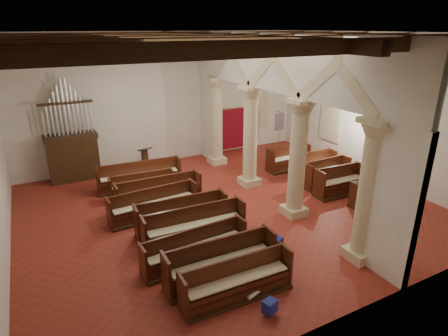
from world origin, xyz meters
TOP-DOWN VIEW (x-y plane):
  - floor at (0.00, 0.00)m, footprint 14.00×14.00m
  - ceiling at (0.00, 0.00)m, footprint 14.00×14.00m
  - wall_back at (0.00, 6.00)m, footprint 14.00×0.02m
  - wall_front at (0.00, -6.00)m, footprint 14.00×0.02m
  - wall_right at (7.00, 0.00)m, footprint 0.02×12.00m
  - ceiling_beams at (0.00, 0.00)m, footprint 13.80×11.80m
  - arcade at (1.80, 0.00)m, footprint 0.90×11.90m
  - window_right_a at (6.98, -1.50)m, footprint 0.03×1.00m
  - window_right_b at (6.98, 2.50)m, footprint 0.03×1.00m
  - window_back at (5.00, 5.98)m, footprint 1.00×0.03m
  - pipe_organ at (-4.50, 5.50)m, footprint 2.10×0.85m
  - lectern at (-1.66, 4.69)m, footprint 0.58×0.60m
  - dossal_curtain at (3.50, 5.92)m, footprint 1.80×0.07m
  - processional_banner at (5.00, 3.95)m, footprint 0.54×0.69m
  - hymnal_box_a at (-1.73, -5.19)m, footprint 0.36×0.32m
  - hymnal_box_b at (-0.07, -3.09)m, footprint 0.39×0.35m
  - hymnal_box_c at (-0.60, -0.58)m, footprint 0.41×0.38m
  - tube_heater_a at (-1.47, -4.48)m, footprint 1.00×0.41m
  - tube_heater_b at (-1.55, -2.88)m, footprint 0.96×0.34m
  - nave_pew_0 at (-2.09, -4.31)m, footprint 2.85×0.75m
  - nave_pew_1 at (-2.12, -3.53)m, footprint 2.99×0.81m
  - nave_pew_2 at (-2.40, -2.53)m, footprint 3.09×0.84m
  - nave_pew_3 at (-1.97, -1.50)m, footprint 3.20×0.90m
  - nave_pew_4 at (-2.07, -0.71)m, footprint 2.98×0.92m
  - nave_pew_5 at (-2.58, 0.60)m, footprint 3.12×0.87m
  - nave_pew_6 at (-2.17, 1.23)m, footprint 3.09×0.81m
  - nave_pew_7 at (-2.46, 2.37)m, footprint 2.50×0.80m
  - nave_pew_8 at (-2.30, 3.30)m, footprint 3.38×0.94m
  - aisle_pew_0 at (4.94, -2.18)m, footprint 2.06×0.77m
  - aisle_pew_1 at (4.42, -0.98)m, footprint 2.13×0.86m
  - aisle_pew_2 at (4.57, -0.03)m, footprint 2.20×0.85m
  - aisle_pew_3 at (4.90, 1.09)m, footprint 2.01×0.80m
  - aisle_pew_4 at (4.31, 2.17)m, footprint 2.08×0.75m

SIDE VIEW (x-z plane):
  - floor at x=0.00m, z-range 0.00..0.00m
  - tube_heater_a at x=-1.47m, z-range 0.11..0.21m
  - tube_heater_b at x=-1.55m, z-range 0.11..0.21m
  - hymnal_box_a at x=-1.73m, z-range 0.10..0.40m
  - hymnal_box_c at x=-0.60m, z-range 0.10..0.43m
  - hymnal_box_b at x=-0.07m, z-range 0.10..0.43m
  - nave_pew_7 at x=-2.46m, z-range -0.16..0.79m
  - nave_pew_2 at x=-2.40m, z-range -0.17..0.82m
  - aisle_pew_0 at x=4.94m, z-range -0.17..0.84m
  - nave_pew_5 at x=-2.58m, z-range -0.18..0.85m
  - nave_pew_0 at x=-2.09m, z-range -0.17..0.85m
  - aisle_pew_3 at x=4.90m, z-range -0.17..0.88m
  - nave_pew_8 at x=-2.30m, z-range -0.19..0.90m
  - nave_pew_3 at x=-1.97m, z-range -0.19..0.93m
  - nave_pew_4 at x=-2.07m, z-range -0.19..0.93m
  - aisle_pew_2 at x=4.57m, z-range -0.18..0.92m
  - nave_pew_6 at x=-2.17m, z-range -0.19..0.94m
  - nave_pew_1 at x=-2.12m, z-range -0.19..0.94m
  - aisle_pew_4 at x=4.31m, z-range -0.18..0.93m
  - aisle_pew_1 at x=4.42m, z-range -0.19..0.96m
  - lectern at x=-1.66m, z-range -0.11..1.16m
  - processional_banner at x=5.00m, z-range -0.39..1.98m
  - dossal_curtain at x=3.50m, z-range 0.08..2.25m
  - pipe_organ at x=-4.50m, z-range -0.83..3.57m
  - window_right_a at x=6.98m, z-range 1.10..3.30m
  - window_right_b at x=6.98m, z-range 1.10..3.30m
  - window_back at x=5.00m, z-range 1.10..3.30m
  - wall_back at x=0.00m, z-range 0.00..6.00m
  - wall_front at x=0.00m, z-range 0.00..6.00m
  - wall_right at x=7.00m, z-range 0.00..6.00m
  - arcade at x=1.80m, z-range 0.56..6.56m
  - ceiling_beams at x=0.00m, z-range 5.67..5.97m
  - ceiling at x=0.00m, z-range 6.00..6.00m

